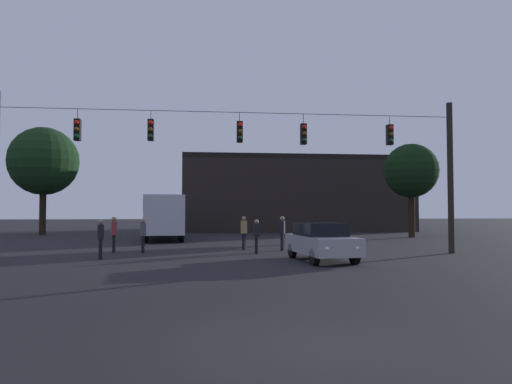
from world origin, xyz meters
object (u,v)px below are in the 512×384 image
(pedestrian_trailing, at_px, (256,234))
(tree_behind_building, at_px, (44,161))
(car_near_right, at_px, (321,241))
(pedestrian_crossing_right, at_px, (244,231))
(pedestrian_near_bus, at_px, (114,232))
(tree_left_silhouette, at_px, (411,171))
(pedestrian_far_side, at_px, (143,233))
(city_bus, at_px, (163,213))
(pedestrian_crossing_center, at_px, (282,231))
(pedestrian_crossing_left, at_px, (101,237))

(pedestrian_trailing, relative_size, tree_behind_building, 0.18)
(car_near_right, distance_m, pedestrian_crossing_right, 6.02)
(pedestrian_near_bus, distance_m, pedestrian_trailing, 6.89)
(tree_left_silhouette, bearing_deg, pedestrian_near_bus, -151.62)
(pedestrian_far_side, bearing_deg, tree_left_silhouette, 31.07)
(city_bus, xyz_separation_m, car_near_right, (7.63, -15.77, -1.07))
(tree_left_silhouette, bearing_deg, pedestrian_trailing, -137.32)
(pedestrian_trailing, distance_m, tree_left_silhouette, 18.36)
(car_near_right, relative_size, pedestrian_crossing_center, 2.58)
(pedestrian_crossing_center, distance_m, pedestrian_far_side, 6.83)
(pedestrian_crossing_center, relative_size, pedestrian_crossing_right, 1.00)
(pedestrian_trailing, relative_size, pedestrian_far_side, 0.98)
(pedestrian_trailing, bearing_deg, tree_left_silhouette, 42.68)
(pedestrian_crossing_center, height_order, tree_left_silhouette, tree_left_silhouette)
(city_bus, relative_size, pedestrian_crossing_right, 6.48)
(pedestrian_trailing, bearing_deg, pedestrian_crossing_center, 46.25)
(car_near_right, height_order, pedestrian_crossing_right, pedestrian_crossing_right)
(tree_left_silhouette, bearing_deg, tree_behind_building, 166.34)
(pedestrian_near_bus, relative_size, pedestrian_far_side, 1.04)
(pedestrian_crossing_left, relative_size, tree_behind_building, 0.18)
(pedestrian_near_bus, bearing_deg, pedestrian_crossing_right, 6.01)
(pedestrian_near_bus, bearing_deg, pedestrian_far_side, -14.94)
(pedestrian_far_side, bearing_deg, tree_behind_building, 120.28)
(city_bus, relative_size, pedestrian_near_bus, 6.52)
(pedestrian_crossing_right, relative_size, tree_behind_building, 0.19)
(pedestrian_crossing_left, bearing_deg, pedestrian_near_bus, 90.63)
(city_bus, xyz_separation_m, pedestrian_trailing, (5.39, -12.41, -0.97))
(tree_behind_building, bearing_deg, pedestrian_far_side, -59.72)
(tree_left_silhouette, relative_size, tree_behind_building, 0.78)
(city_bus, xyz_separation_m, pedestrian_crossing_right, (4.97, -10.37, -0.88))
(tree_left_silhouette, bearing_deg, pedestrian_crossing_center, -137.81)
(pedestrian_near_bus, bearing_deg, pedestrian_trailing, -11.48)
(pedestrian_crossing_left, xyz_separation_m, tree_left_silhouette, (19.87, 13.82, 4.09))
(pedestrian_crossing_center, relative_size, tree_behind_building, 0.19)
(pedestrian_near_bus, bearing_deg, tree_left_silhouette, 28.38)
(pedestrian_crossing_center, bearing_deg, pedestrian_trailing, -133.75)
(pedestrian_crossing_left, distance_m, tree_left_silhouette, 24.55)
(tree_left_silhouette, distance_m, tree_behind_building, 29.98)
(pedestrian_crossing_center, distance_m, pedestrian_trailing, 2.13)
(tree_behind_building, bearing_deg, tree_left_silhouette, -13.66)
(pedestrian_near_bus, bearing_deg, pedestrian_crossing_center, 1.18)
(car_near_right, bearing_deg, pedestrian_crossing_right, 116.19)
(pedestrian_crossing_left, bearing_deg, pedestrian_far_side, 62.58)
(city_bus, relative_size, tree_behind_building, 1.24)
(pedestrian_crossing_right, bearing_deg, tree_behind_building, 132.17)
(pedestrian_crossing_left, xyz_separation_m, pedestrian_crossing_right, (6.30, 3.73, 0.05))
(car_near_right, xyz_separation_m, tree_behind_building, (-18.20, 22.57, 5.37))
(pedestrian_crossing_left, bearing_deg, tree_behind_building, 113.86)
(tree_left_silhouette, bearing_deg, pedestrian_crossing_right, -143.37)
(pedestrian_crossing_right, relative_size, pedestrian_near_bus, 1.01)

